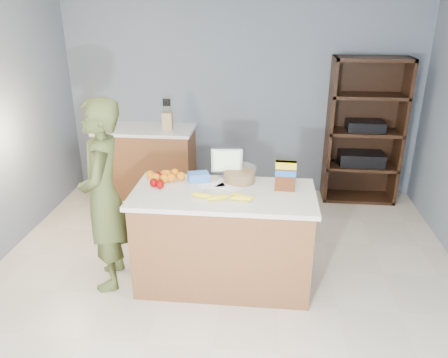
# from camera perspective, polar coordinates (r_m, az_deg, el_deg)

# --- Properties ---
(floor) EXTENTS (4.50, 5.00, 0.02)m
(floor) POSITION_cam_1_polar(r_m,az_deg,el_deg) (3.91, -0.53, -15.69)
(floor) COLOR beige
(floor) RESTS_ON ground
(walls) EXTENTS (4.52, 5.02, 2.51)m
(walls) POSITION_cam_1_polar(r_m,az_deg,el_deg) (3.17, -0.64, 8.53)
(walls) COLOR slate
(walls) RESTS_ON ground
(counter_peninsula) EXTENTS (1.56, 0.76, 0.90)m
(counter_peninsula) POSITION_cam_1_polar(r_m,az_deg,el_deg) (3.92, -0.07, -8.20)
(counter_peninsula) COLOR brown
(counter_peninsula) RESTS_ON ground
(back_cabinet) EXTENTS (1.24, 0.62, 0.90)m
(back_cabinet) POSITION_cam_1_polar(r_m,az_deg,el_deg) (5.82, -9.98, 2.33)
(back_cabinet) COLOR brown
(back_cabinet) RESTS_ON ground
(shelving_unit) EXTENTS (0.90, 0.40, 1.80)m
(shelving_unit) POSITION_cam_1_polar(r_m,az_deg,el_deg) (5.76, 17.71, 5.68)
(shelving_unit) COLOR black
(shelving_unit) RESTS_ON ground
(person) EXTENTS (0.53, 0.69, 1.70)m
(person) POSITION_cam_1_polar(r_m,az_deg,el_deg) (3.88, -15.46, -2.22)
(person) COLOR #455025
(person) RESTS_ON ground
(knife_block) EXTENTS (0.12, 0.10, 0.31)m
(knife_block) POSITION_cam_1_polar(r_m,az_deg,el_deg) (5.54, -7.40, 7.59)
(knife_block) COLOR tan
(knife_block) RESTS_ON back_cabinet
(envelopes) EXTENTS (0.39, 0.23, 0.00)m
(envelopes) POSITION_cam_1_polar(r_m,az_deg,el_deg) (3.81, -0.50, -0.97)
(envelopes) COLOR white
(envelopes) RESTS_ON counter_peninsula
(bananas) EXTENTS (0.53, 0.17, 0.05)m
(bananas) POSITION_cam_1_polar(r_m,az_deg,el_deg) (3.56, 0.28, -2.35)
(bananas) COLOR yellow
(bananas) RESTS_ON counter_peninsula
(apples) EXTENTS (0.14, 0.26, 0.07)m
(apples) POSITION_cam_1_polar(r_m,az_deg,el_deg) (3.87, -8.72, -0.27)
(apples) COLOR #870102
(apples) RESTS_ON counter_peninsula
(oranges) EXTENTS (0.36, 0.22, 0.08)m
(oranges) POSITION_cam_1_polar(r_m,az_deg,el_deg) (3.97, -7.73, 0.38)
(oranges) COLOR orange
(oranges) RESTS_ON counter_peninsula
(blue_carton) EXTENTS (0.21, 0.17, 0.08)m
(blue_carton) POSITION_cam_1_polar(r_m,az_deg,el_deg) (3.92, -3.36, 0.27)
(blue_carton) COLOR blue
(blue_carton) RESTS_ON counter_peninsula
(salad_bowl) EXTENTS (0.30, 0.30, 0.13)m
(salad_bowl) POSITION_cam_1_polar(r_m,az_deg,el_deg) (3.91, 2.04, 0.52)
(salad_bowl) COLOR #267219
(salad_bowl) RESTS_ON counter_peninsula
(tv) EXTENTS (0.28, 0.12, 0.28)m
(tv) POSITION_cam_1_polar(r_m,az_deg,el_deg) (3.94, 0.38, 2.29)
(tv) COLOR silver
(tv) RESTS_ON counter_peninsula
(cereal_box) EXTENTS (0.18, 0.07, 0.26)m
(cereal_box) POSITION_cam_1_polar(r_m,az_deg,el_deg) (3.72, 8.04, 0.68)
(cereal_box) COLOR #592B14
(cereal_box) RESTS_ON counter_peninsula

